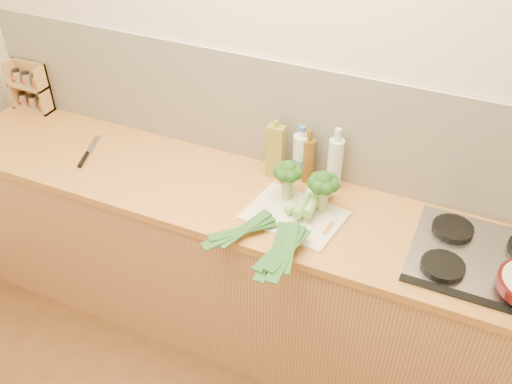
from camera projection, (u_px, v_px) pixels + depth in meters
room_shell at (277, 115)px, 2.63m from camera, size 3.50×3.50×3.50m
counter at (251, 267)px, 2.86m from camera, size 3.20×0.62×0.90m
gas_hob at (486, 260)px, 2.24m from camera, size 0.58×0.50×0.04m
chopping_board at (294, 215)px, 2.47m from camera, size 0.44×0.35×0.01m
broccoli_left at (288, 173)px, 2.48m from camera, size 0.13×0.13×0.19m
broccoli_right at (323, 184)px, 2.41m from camera, size 0.14×0.14×0.20m
leek_front at (286, 211)px, 2.44m from camera, size 0.39×0.59×0.04m
leek_mid at (296, 216)px, 2.39m from camera, size 0.11×0.67×0.04m
leek_back at (307, 214)px, 2.37m from camera, size 0.11×0.69×0.04m
chefs_knife at (86, 156)px, 2.83m from camera, size 0.12×0.29×0.02m
spice_rack at (31, 89)px, 3.16m from camera, size 0.23×0.09×0.28m
oil_tin at (275, 151)px, 2.63m from camera, size 0.08×0.05×0.30m
glass_bottle at (335, 163)px, 2.56m from camera, size 0.07×0.07×0.31m
amber_bottle at (308, 159)px, 2.62m from camera, size 0.06×0.06×0.27m
water_bottle at (301, 158)px, 2.64m from camera, size 0.08×0.08×0.26m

